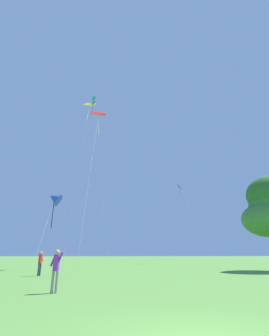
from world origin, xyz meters
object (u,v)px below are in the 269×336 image
Objects in this scene: kite_teal_box at (94,102)px; person_near_tree at (40,261)px; kite_blue_delta at (54,198)px; person_foreground_watcher at (56,266)px; kite_red_high at (98,119)px; kite_purple_streamer at (181,191)px; kite_yellow_diamond at (89,110)px.

kite_teal_box is 29.26m from person_near_tree.
kite_blue_delta is 11.41m from person_near_tree.
kite_teal_box is at bearing 62.62° from kite_blue_delta.
kite_blue_delta is 5.04× the size of person_foreground_watcher.
kite_blue_delta is 11.62m from kite_red_high.
kite_purple_streamer is 8.32× the size of person_near_tree.
person_foreground_watcher is at bearing -115.73° from kite_purple_streamer.
kite_purple_streamer is (20.48, 15.97, 5.39)m from kite_blue_delta.
kite_purple_streamer is at bearing 52.51° from person_near_tree.
kite_blue_delta is 5.02× the size of person_near_tree.
kite_teal_box is 35.00m from person_foreground_watcher.
kite_yellow_diamond is at bearing -170.17° from kite_purple_streamer.
person_foreground_watcher is (3.97, -18.29, -6.76)m from kite_blue_delta.
person_near_tree is (-0.92, -21.91, -26.76)m from kite_yellow_diamond.
person_foreground_watcher is at bearing -92.28° from kite_red_high.
person_foreground_watcher is (0.54, -24.91, -24.58)m from kite_teal_box.
person_near_tree is at bearing -112.09° from kite_red_high.
kite_teal_box is 15.34× the size of person_foreground_watcher.
kite_teal_box reaches higher than kite_red_high.
kite_yellow_diamond is at bearing 100.58° from kite_red_high.
kite_teal_box is 10.32m from kite_red_high.
kite_yellow_diamond is 17.14× the size of person_near_tree.
kite_teal_box is 0.89× the size of kite_yellow_diamond.
kite_purple_streamer reaches higher than kite_blue_delta.
kite_purple_streamer is at bearing 37.94° from kite_blue_delta.
kite_blue_delta is at bearing -99.58° from kite_yellow_diamond.
kite_red_high reaches higher than person_foreground_watcher.
kite_red_high reaches higher than person_near_tree.
person_near_tree is at bearing -92.41° from kite_yellow_diamond.
kite_red_high is (-15.81, -16.62, 5.22)m from kite_purple_streamer.
person_near_tree is at bearing -127.49° from kite_purple_streamer.
kite_blue_delta is (-3.43, -6.62, -17.83)m from kite_teal_box.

